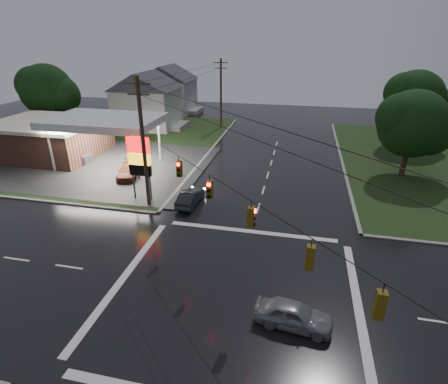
% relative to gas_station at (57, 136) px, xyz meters
% --- Properties ---
extents(ground, '(120.00, 120.00, 0.00)m').
position_rel_gas_station_xyz_m(ground, '(25.68, -19.70, -2.55)').
color(ground, black).
rests_on(ground, ground).
extents(grass_nw, '(36.00, 36.00, 0.08)m').
position_rel_gas_station_xyz_m(grass_nw, '(-0.32, 6.30, -2.51)').
color(grass_nw, black).
rests_on(grass_nw, ground).
extents(gas_station, '(26.20, 18.00, 5.60)m').
position_rel_gas_station_xyz_m(gas_station, '(0.00, 0.00, 0.00)').
color(gas_station, '#2D2D2D').
rests_on(gas_station, ground).
extents(pylon_sign, '(2.00, 0.35, 6.00)m').
position_rel_gas_station_xyz_m(pylon_sign, '(15.18, -9.20, 1.46)').
color(pylon_sign, '#59595E').
rests_on(pylon_sign, ground).
extents(utility_pole_nw, '(2.20, 0.32, 11.00)m').
position_rel_gas_station_xyz_m(utility_pole_nw, '(16.18, -10.20, 3.17)').
color(utility_pole_nw, '#382619').
rests_on(utility_pole_nw, ground).
extents(utility_pole_n, '(2.20, 0.32, 10.50)m').
position_rel_gas_station_xyz_m(utility_pole_n, '(16.18, 18.30, 2.92)').
color(utility_pole_n, '#382619').
rests_on(utility_pole_n, ground).
extents(traffic_signals, '(26.87, 26.87, 1.47)m').
position_rel_gas_station_xyz_m(traffic_signals, '(25.69, -19.72, 3.93)').
color(traffic_signals, black).
rests_on(traffic_signals, ground).
extents(house_near, '(11.05, 8.48, 8.60)m').
position_rel_gas_station_xyz_m(house_near, '(4.73, 16.30, 1.86)').
color(house_near, silver).
rests_on(house_near, ground).
extents(house_far, '(11.05, 8.48, 8.60)m').
position_rel_gas_station_xyz_m(house_far, '(3.73, 28.30, 1.86)').
color(house_far, silver).
rests_on(house_far, ground).
extents(tree_nw_behind, '(8.93, 7.60, 10.00)m').
position_rel_gas_station_xyz_m(tree_nw_behind, '(-8.17, 10.29, 3.63)').
color(tree_nw_behind, black).
rests_on(tree_nw_behind, ground).
extents(tree_ne_near, '(7.99, 6.80, 8.98)m').
position_rel_gas_station_xyz_m(tree_ne_near, '(39.82, 2.29, 3.01)').
color(tree_ne_near, black).
rests_on(tree_ne_near, ground).
extents(tree_ne_far, '(8.46, 7.20, 9.80)m').
position_rel_gas_station_xyz_m(tree_ne_far, '(42.83, 14.29, 3.63)').
color(tree_ne_far, black).
rests_on(tree_ne_far, ground).
extents(car_north, '(1.59, 4.12, 1.34)m').
position_rel_gas_station_xyz_m(car_north, '(19.67, -9.17, -1.88)').
color(car_north, '#23252B').
rests_on(car_north, ground).
extents(car_crossing, '(4.20, 2.08, 1.38)m').
position_rel_gas_station_xyz_m(car_crossing, '(29.14, -21.58, -1.86)').
color(car_crossing, gray).
rests_on(car_crossing, ground).
extents(car_pump, '(3.21, 5.13, 1.39)m').
position_rel_gas_station_xyz_m(car_pump, '(11.34, -4.37, -1.85)').
color(car_pump, '#612716').
rests_on(car_pump, ground).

